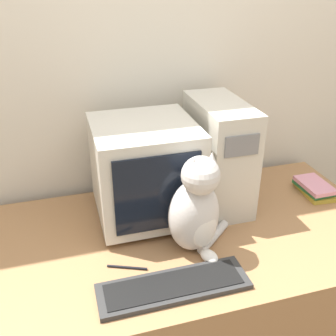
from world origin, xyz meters
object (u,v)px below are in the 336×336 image
object	(u,v)px
book_stack	(314,188)
crt_monitor	(145,170)
computer_tower	(218,154)
keyboard	(174,286)
pen	(127,267)
cat	(196,210)

from	to	relation	value
book_stack	crt_monitor	bearing A→B (deg)	176.63
computer_tower	keyboard	world-z (taller)	computer_tower
keyboard	pen	size ratio (longest dim) A/B	3.73
computer_tower	cat	bearing A→B (deg)	-124.87
crt_monitor	computer_tower	size ratio (longest dim) A/B	0.90
book_stack	cat	bearing A→B (deg)	-161.73
crt_monitor	computer_tower	world-z (taller)	computer_tower
cat	pen	xyz separation A→B (m)	(-0.26, -0.04, -0.17)
pen	computer_tower	bearing A→B (deg)	35.55
computer_tower	pen	bearing A→B (deg)	-144.45
computer_tower	keyboard	xyz separation A→B (m)	(-0.34, -0.47, -0.22)
crt_monitor	pen	bearing A→B (deg)	-114.97
computer_tower	cat	size ratio (longest dim) A/B	1.17
keyboard	book_stack	world-z (taller)	book_stack
computer_tower	pen	distance (m)	0.62
computer_tower	keyboard	distance (m)	0.62
keyboard	cat	xyz separation A→B (m)	(0.14, 0.18, 0.16)
keyboard	cat	size ratio (longest dim) A/B	1.28
keyboard	pen	xyz separation A→B (m)	(-0.13, 0.14, -0.01)
computer_tower	book_stack	distance (m)	0.50
keyboard	pen	bearing A→B (deg)	132.93
crt_monitor	book_stack	bearing A→B (deg)	-3.37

